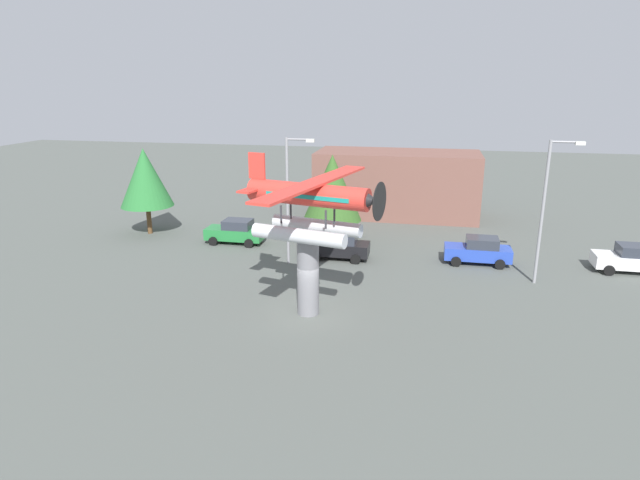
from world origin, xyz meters
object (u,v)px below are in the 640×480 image
(car_far_blue, at_px, (479,250))
(car_distant_white, at_px, (631,259))
(car_near_green, at_px, (236,231))
(tree_east, at_px, (332,188))
(display_pedestal, at_px, (308,276))
(car_mid_black, at_px, (338,246))
(floatplane_monument, at_px, (310,204))
(streetlight_secondary, at_px, (547,203))
(storefront_building, at_px, (397,184))
(tree_west, at_px, (145,178))
(streetlight_primary, at_px, (290,192))

(car_far_blue, height_order, car_distant_white, same)
(car_near_green, bearing_deg, tree_east, -164.81)
(display_pedestal, distance_m, car_mid_black, 9.08)
(floatplane_monument, xyz_separation_m, car_distant_white, (18.07, 10.02, -4.84))
(display_pedestal, xyz_separation_m, streetlight_secondary, (12.29, 6.88, 2.79))
(car_mid_black, bearing_deg, tree_east, -73.66)
(car_near_green, relative_size, car_far_blue, 1.00)
(storefront_building, bearing_deg, car_far_blue, -63.24)
(car_distant_white, relative_size, storefront_building, 0.30)
(car_distant_white, height_order, tree_west, tree_west)
(floatplane_monument, relative_size, car_mid_black, 2.47)
(car_distant_white, distance_m, tree_west, 33.82)
(floatplane_monument, xyz_separation_m, car_mid_black, (-0.11, 9.03, -4.84))
(car_distant_white, distance_m, streetlight_primary, 21.50)
(display_pedestal, height_order, car_mid_black, display_pedestal)
(display_pedestal, distance_m, streetlight_primary, 8.42)
(display_pedestal, height_order, streetlight_primary, streetlight_primary)
(floatplane_monument, distance_m, car_distant_white, 21.22)
(floatplane_monument, xyz_separation_m, streetlight_secondary, (12.16, 6.91, -0.91))
(car_near_green, relative_size, tree_west, 0.64)
(display_pedestal, relative_size, tree_east, 0.63)
(car_far_blue, relative_size, tree_east, 0.65)
(streetlight_secondary, relative_size, storefront_building, 0.60)
(streetlight_primary, bearing_deg, tree_east, 72.36)
(car_mid_black, distance_m, tree_east, 5.10)
(car_near_green, relative_size, car_distant_white, 1.00)
(car_distant_white, height_order, storefront_building, storefront_building)
(car_distant_white, bearing_deg, car_mid_black, 3.10)
(car_mid_black, bearing_deg, car_far_blue, -174.80)
(car_mid_black, height_order, storefront_building, storefront_building)
(floatplane_monument, distance_m, streetlight_secondary, 14.01)
(car_near_green, bearing_deg, floatplane_monument, 126.08)
(car_near_green, xyz_separation_m, car_far_blue, (17.00, -1.17, 0.00))
(display_pedestal, bearing_deg, streetlight_primary, 110.68)
(display_pedestal, bearing_deg, tree_east, 94.95)
(car_mid_black, xyz_separation_m, car_distant_white, (18.18, 0.99, 0.00))
(streetlight_primary, height_order, tree_east, streetlight_primary)
(streetlight_primary, height_order, storefront_building, streetlight_primary)
(streetlight_secondary, bearing_deg, tree_east, 155.98)
(car_distant_white, bearing_deg, car_near_green, -2.22)
(streetlight_secondary, relative_size, tree_west, 1.27)
(car_near_green, relative_size, car_mid_black, 1.00)
(car_far_blue, distance_m, streetlight_secondary, 5.87)
(streetlight_primary, bearing_deg, display_pedestal, -69.32)
(car_mid_black, xyz_separation_m, streetlight_secondary, (12.27, -2.13, 3.93))
(car_far_blue, bearing_deg, tree_east, -16.50)
(car_far_blue, height_order, streetlight_secondary, streetlight_secondary)
(floatplane_monument, height_order, streetlight_primary, streetlight_primary)
(floatplane_monument, bearing_deg, storefront_building, 96.41)
(display_pedestal, height_order, streetlight_secondary, streetlight_secondary)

